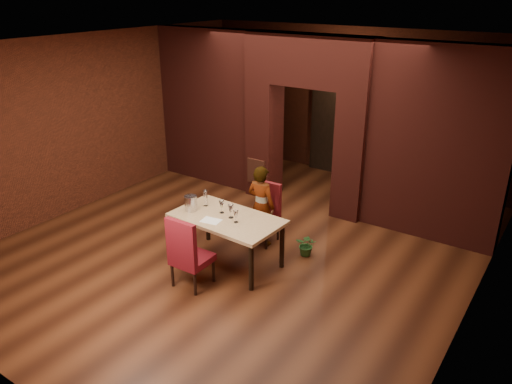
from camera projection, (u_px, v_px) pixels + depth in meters
floor at (246, 243)px, 8.32m from camera, size 8.00×8.00×0.00m
ceiling at (244, 44)px, 7.09m from camera, size 7.00×8.00×0.04m
wall_back at (352, 104)px, 10.76m from camera, size 7.00×0.04×3.20m
wall_left at (96, 120)px, 9.52m from camera, size 0.04×8.00×3.20m
wall_right at (486, 203)px, 5.89m from camera, size 0.04×8.00×3.20m
pillar_left at (264, 139)px, 9.90m from camera, size 0.55×0.55×2.30m
pillar_right at (353, 156)px, 8.91m from camera, size 0.55×0.55×2.30m
lintel at (310, 60)px, 8.79m from camera, size 2.45×0.55×0.90m
wing_wall_left at (208, 107)px, 10.46m from camera, size 2.28×0.35×3.20m
wing_wall_right at (437, 145)px, 8.01m from camera, size 2.28×0.35×3.20m
vent_panel at (256, 171)px, 9.90m from camera, size 0.40×0.03×0.50m
rear_door at (333, 126)px, 11.13m from camera, size 0.90×0.08×2.10m
rear_door_frame at (332, 127)px, 11.10m from camera, size 1.02×0.04×2.22m
dining_table at (227, 240)px, 7.60m from camera, size 1.70×1.00×0.78m
chair_far at (262, 214)px, 8.19m from camera, size 0.47×0.47×1.00m
chair_near at (192, 251)px, 6.99m from camera, size 0.50×0.50×1.08m
person_seated at (261, 206)px, 8.07m from camera, size 0.50×0.33×1.36m
wine_glass_a at (222, 207)px, 7.55m from camera, size 0.08×0.08×0.20m
wine_glass_b at (231, 211)px, 7.39m from camera, size 0.09×0.09×0.21m
wine_glass_c at (236, 216)px, 7.25m from camera, size 0.08×0.08×0.19m
tasting_sheet at (211, 221)px, 7.33m from camera, size 0.31×0.25×0.00m
wine_bucket at (191, 203)px, 7.63m from camera, size 0.19×0.19×0.24m
water_bottle at (206, 198)px, 7.78m from camera, size 0.06×0.06×0.27m
potted_plant at (307, 245)px, 7.88m from camera, size 0.38×0.34×0.37m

